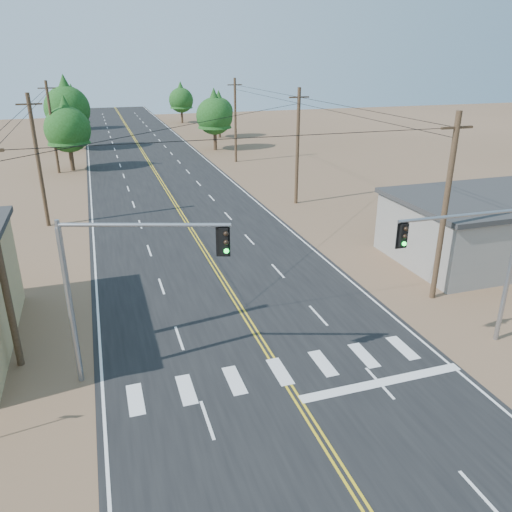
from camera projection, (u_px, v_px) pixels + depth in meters
name	position (u px, v px, depth m)	size (l,w,h in m)	color
road	(185.00, 220.00, 40.53)	(15.00, 200.00, 0.02)	black
building_right	(508.00, 226.00, 32.85)	(15.00, 8.00, 4.00)	gray
utility_pole_left_mid	(38.00, 161.00, 37.39)	(1.80, 0.30, 10.00)	#4C3826
utility_pole_left_far	(52.00, 127.00, 55.04)	(1.80, 0.30, 10.00)	#4C3826
utility_pole_right_near	(445.00, 208.00, 25.73)	(1.80, 0.30, 10.00)	#4C3826
utility_pole_right_mid	(298.00, 146.00, 43.39)	(1.80, 0.30, 10.00)	#4C3826
utility_pole_right_far	(235.00, 120.00, 61.04)	(1.80, 0.30, 10.00)	#4C3826
signal_mast_left	(115.00, 275.00, 18.81)	(6.13, 2.26, 6.94)	gray
signal_mast_right	(480.00, 255.00, 21.42)	(6.06, 0.41, 6.55)	gray
tree_left_near	(67.00, 125.00, 56.21)	(5.09, 5.09, 8.48)	#3F2D1E
tree_left_mid	(67.00, 104.00, 68.54)	(6.12, 6.12, 10.20)	#3F2D1E
tree_left_far	(73.00, 102.00, 88.34)	(4.76, 4.76, 7.93)	#3F2D1E
tree_right_near	(214.00, 112.00, 68.97)	(5.06, 5.06, 8.43)	#3F2D1E
tree_right_mid	(219.00, 109.00, 79.81)	(4.45, 4.45, 7.41)	#3F2D1E
tree_right_far	(181.00, 98.00, 97.32)	(4.72, 4.72, 7.87)	#3F2D1E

